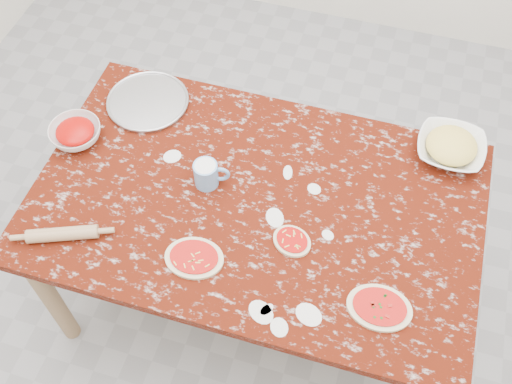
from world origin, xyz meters
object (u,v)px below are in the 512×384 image
at_px(pizza_tray, 148,102).
at_px(flour_mug, 207,174).
at_px(cheese_bowl, 450,149).
at_px(rolling_pin, 63,234).
at_px(sauce_bowl, 76,133).
at_px(worktable, 256,212).

height_order(pizza_tray, flour_mug, flour_mug).
height_order(cheese_bowl, flour_mug, flour_mug).
bearing_deg(pizza_tray, rolling_pin, -92.96).
relative_size(pizza_tray, cheese_bowl, 1.27).
bearing_deg(pizza_tray, sauce_bowl, -126.91).
relative_size(cheese_bowl, rolling_pin, 1.05).
bearing_deg(worktable, flour_mug, 173.04).
height_order(sauce_bowl, flour_mug, flour_mug).
bearing_deg(pizza_tray, flour_mug, -39.95).
relative_size(flour_mug, rolling_pin, 0.54).
relative_size(worktable, rolling_pin, 6.69).
xyz_separation_m(worktable, flour_mug, (-0.19, 0.02, 0.14)).
bearing_deg(cheese_bowl, rolling_pin, -148.49).
bearing_deg(flour_mug, sauce_bowl, 174.56).
bearing_deg(rolling_pin, cheese_bowl, 31.51).
bearing_deg(sauce_bowl, pizza_tray, 53.09).
distance_m(pizza_tray, cheese_bowl, 1.19).
relative_size(pizza_tray, sauce_bowl, 1.63).
distance_m(cheese_bowl, flour_mug, 0.91).
distance_m(pizza_tray, flour_mug, 0.47).
xyz_separation_m(pizza_tray, flour_mug, (0.36, -0.30, 0.05)).
bearing_deg(pizza_tray, cheese_bowl, 4.08).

